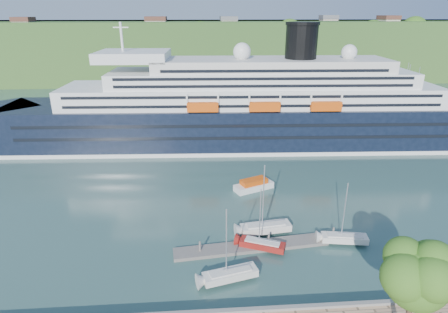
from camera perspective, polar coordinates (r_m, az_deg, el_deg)
far_hillside at (r=173.68m, az=-2.88°, el=15.99°), size 400.00×50.00×24.00m
quay_coping at (r=38.65m, az=3.56°, el=-22.32°), size 220.00×0.50×0.30m
cruise_ship at (r=80.86m, az=2.67°, el=10.66°), size 116.09×21.78×25.93m
promenade_tree at (r=35.57m, az=26.92°, el=-17.96°), size 6.76×6.76×11.20m
floating_pontoon at (r=48.39m, az=4.24°, el=-13.53°), size 19.71×4.48×0.43m
sailboat_white_near at (r=40.85m, az=0.99°, el=-13.76°), size 6.96×3.50×8.67m
sailboat_red at (r=46.09m, az=6.01°, el=-9.95°), size 6.35×3.95×7.97m
sailboat_white_far at (r=49.41m, az=18.30°, el=-8.57°), size 6.53×2.72×8.19m
tender_launch at (r=62.54m, az=4.56°, el=-4.25°), size 7.07×4.78×1.85m
sailboat_extra at (r=48.94m, az=6.56°, el=-6.95°), size 7.57×2.95×9.52m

